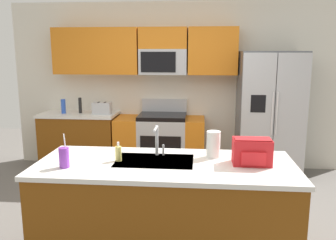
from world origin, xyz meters
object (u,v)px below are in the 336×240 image
Objects in this scene: bottle_blue at (63,106)px; toaster at (102,108)px; range_oven at (160,143)px; pepper_mill at (80,105)px; soap_dispenser at (118,153)px; backpack at (252,151)px; refrigerator at (269,115)px; sink_faucet at (157,138)px; paper_towel_roll at (213,144)px; drink_cup_purple at (64,157)px.

toaster is at bearing 0.22° from bottle_blue.
pepper_mill is (-1.25, -0.00, 0.58)m from range_oven.
toaster is at bearing -176.62° from range_oven.
bottle_blue is 1.30× the size of soap_dispenser.
refrigerator is at bearing 75.85° from backpack.
range_oven is at bearing 3.38° from toaster.
pepper_mill is 1.41× the size of soap_dispenser.
refrigerator is at bearing -0.44° from toaster.
sink_faucet is (-1.40, -2.09, 0.14)m from refrigerator.
soap_dispenser is (0.79, -2.28, -0.02)m from toaster.
paper_towel_roll is at bearing -47.24° from pepper_mill.
toaster is (-2.51, 0.02, 0.07)m from refrigerator.
toaster is 1.17× the size of pepper_mill.
sink_faucet is at bearing -55.69° from pepper_mill.
pepper_mill reaches higher than soap_dispenser.
pepper_mill reaches higher than bottle_blue.
refrigerator is 7.70× the size of pepper_mill.
soap_dispenser is (1.15, -2.33, -0.05)m from pepper_mill.
range_oven is at bearing 2.09° from bottle_blue.
pepper_mill is at bearing -179.89° from range_oven.
toaster is 0.87× the size of backpack.
sink_faucet reaches higher than paper_towel_roll.
sink_faucet is 0.83m from drink_cup_purple.
backpack is (1.15, 0.01, 0.05)m from soap_dispenser.
refrigerator is 2.33m from backpack.
sink_faucet is (1.72, -2.10, 0.06)m from bottle_blue.
drink_cup_purple is (-0.72, -0.39, -0.08)m from sink_faucet.
bottle_blue is 0.69× the size of backpack.
bottle_blue reaches higher than soap_dispenser.
toaster is 2.99m from backpack.
soap_dispenser is (-0.32, -0.18, -0.10)m from sink_faucet.
bottle_blue reaches higher than toaster.
pepper_mill is (-0.36, 0.05, 0.03)m from toaster.
pepper_mill is at bearing 132.76° from paper_towel_roll.
toaster is 1.27× the size of bottle_blue.
bottle_blue is 2.68m from soap_dispenser.
paper_towel_roll is (0.83, 0.19, 0.05)m from soap_dispenser.
drink_cup_purple is (0.39, -2.50, -0.00)m from toaster.
paper_towel_roll reaches higher than toaster.
soap_dispenser is 0.53× the size of backpack.
pepper_mill reaches higher than toaster.
sink_faucet is 0.85m from backpack.
pepper_mill reaches higher than backpack.
refrigerator is 6.40× the size of drink_cup_purple.
sink_faucet is at bearing 28.92° from soap_dispenser.
backpack is at bearing -41.67° from bottle_blue.
toaster is at bearing 98.77° from drink_cup_purple.
toaster is at bearing 117.79° from sink_faucet.
backpack is at bearing -104.15° from refrigerator.
toaster is at bearing 127.75° from paper_towel_roll.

